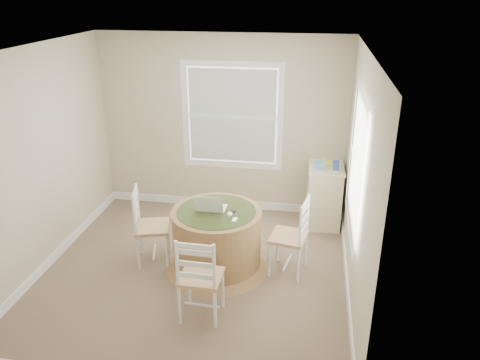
# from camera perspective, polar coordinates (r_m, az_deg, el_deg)

# --- Properties ---
(room) EXTENTS (3.64, 3.64, 2.64)m
(room) POSITION_cam_1_polar(r_m,az_deg,el_deg) (5.27, -3.83, 1.60)
(room) COLOR #7E6850
(room) RESTS_ON ground
(round_table) EXTENTS (1.24, 1.24, 0.76)m
(round_table) POSITION_cam_1_polar(r_m,az_deg,el_deg) (5.62, -2.83, -6.96)
(round_table) COLOR #9B6945
(round_table) RESTS_ON ground
(chair_left) EXTENTS (0.50, 0.51, 0.95)m
(chair_left) POSITION_cam_1_polar(r_m,az_deg,el_deg) (5.81, -10.66, -5.61)
(chair_left) COLOR white
(chair_left) RESTS_ON ground
(chair_near) EXTENTS (0.43, 0.41, 0.95)m
(chair_near) POSITION_cam_1_polar(r_m,az_deg,el_deg) (4.83, -4.79, -11.65)
(chair_near) COLOR white
(chair_near) RESTS_ON ground
(chair_right) EXTENTS (0.47, 0.49, 0.95)m
(chair_right) POSITION_cam_1_polar(r_m,az_deg,el_deg) (5.53, 5.93, -6.87)
(chair_right) COLOR white
(chair_right) RESTS_ON ground
(laptop) EXTENTS (0.33, 0.29, 0.23)m
(laptop) POSITION_cam_1_polar(r_m,az_deg,el_deg) (5.48, -3.56, -3.34)
(laptop) COLOR white
(laptop) RESTS_ON round_table
(mouse) EXTENTS (0.07, 0.10, 0.03)m
(mouse) POSITION_cam_1_polar(r_m,az_deg,el_deg) (5.36, -1.27, -4.18)
(mouse) COLOR white
(mouse) RESTS_ON round_table
(phone) EXTENTS (0.05, 0.09, 0.02)m
(phone) POSITION_cam_1_polar(r_m,az_deg,el_deg) (5.25, -0.64, -4.90)
(phone) COLOR #B7BABF
(phone) RESTS_ON round_table
(keys) EXTENTS (0.06, 0.05, 0.02)m
(keys) POSITION_cam_1_polar(r_m,az_deg,el_deg) (5.43, -0.84, -3.86)
(keys) COLOR black
(keys) RESTS_ON round_table
(corner_chest) EXTENTS (0.52, 0.66, 0.87)m
(corner_chest) POSITION_cam_1_polar(r_m,az_deg,el_deg) (6.72, 10.22, -1.83)
(corner_chest) COLOR #FBF6BC
(corner_chest) RESTS_ON ground
(tissue_box) EXTENTS (0.12, 0.12, 0.10)m
(tissue_box) POSITION_cam_1_polar(r_m,az_deg,el_deg) (6.42, 9.53, 1.68)
(tissue_box) COLOR #5B99D1
(tissue_box) RESTS_ON corner_chest
(box_yellow) EXTENTS (0.15, 0.10, 0.06)m
(box_yellow) POSITION_cam_1_polar(r_m,az_deg,el_deg) (6.61, 10.77, 2.02)
(box_yellow) COLOR #D2D04A
(box_yellow) RESTS_ON corner_chest
(box_blue) EXTENTS (0.08, 0.08, 0.12)m
(box_blue) POSITION_cam_1_polar(r_m,az_deg,el_deg) (6.45, 11.77, 1.72)
(box_blue) COLOR #34509E
(box_blue) RESTS_ON corner_chest
(cup_cream) EXTENTS (0.07, 0.07, 0.09)m
(cup_cream) POSITION_cam_1_polar(r_m,az_deg,el_deg) (6.67, 10.14, 2.43)
(cup_cream) COLOR beige
(cup_cream) RESTS_ON corner_chest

